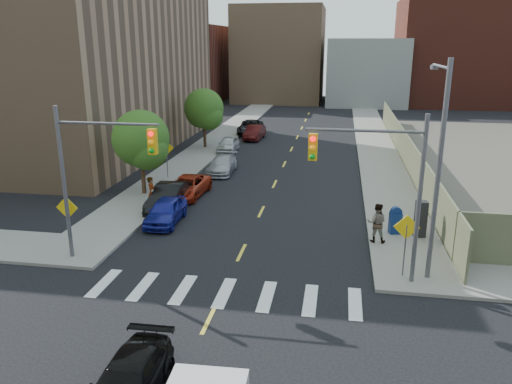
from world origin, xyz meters
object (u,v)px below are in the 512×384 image
(parked_car_grey, at_px, (250,127))
(mailbox, at_px, (395,220))
(parked_car_black, at_px, (168,197))
(parked_car_maroon, at_px, (255,132))
(parked_car_blue, at_px, (166,211))
(pedestrian_west, at_px, (152,193))
(parked_car_red, at_px, (187,187))
(payphone, at_px, (421,219))
(parked_car_silver, at_px, (222,165))
(parked_car_white, at_px, (228,145))
(pedestrian_east, at_px, (377,223))

(parked_car_grey, height_order, mailbox, mailbox)
(parked_car_black, relative_size, parked_car_maroon, 1.05)
(parked_car_blue, xyz_separation_m, pedestrian_west, (-1.44, 1.73, 0.43))
(parked_car_red, bearing_deg, mailbox, -17.26)
(parked_car_maroon, xyz_separation_m, payphone, (12.70, -25.05, 0.37))
(parked_car_silver, relative_size, parked_car_white, 1.10)
(parked_car_blue, distance_m, payphone, 13.37)
(pedestrian_east, bearing_deg, pedestrian_west, -7.39)
(payphone, bearing_deg, parked_car_grey, 106.83)
(parked_car_maroon, distance_m, mailbox, 27.34)
(parked_car_red, xyz_separation_m, payphone, (13.70, -5.05, 0.43))
(parked_car_black, height_order, parked_car_silver, parked_car_black)
(parked_car_grey, bearing_deg, payphone, -67.05)
(parked_car_silver, xyz_separation_m, parked_car_white, (-1.18, 7.27, 0.04))
(parked_car_blue, distance_m, parked_car_silver, 11.15)
(payphone, bearing_deg, mailbox, 158.31)
(parked_car_grey, bearing_deg, mailbox, -68.82)
(parked_car_silver, distance_m, parked_car_white, 7.37)
(parked_car_black, bearing_deg, parked_car_grey, 88.71)
(parked_car_red, xyz_separation_m, parked_car_grey, (0.03, 23.00, 0.08))
(mailbox, xyz_separation_m, payphone, (1.17, -0.26, 0.24))
(parked_car_silver, height_order, pedestrian_east, pedestrian_east)
(parked_car_black, height_order, pedestrian_east, pedestrian_east)
(parked_car_white, height_order, parked_car_grey, parked_car_grey)
(parked_car_black, bearing_deg, parked_car_white, 89.45)
(parked_car_grey, bearing_deg, parked_car_blue, -92.41)
(parked_car_blue, height_order, mailbox, mailbox)
(parked_car_blue, xyz_separation_m, parked_car_silver, (0.55, 11.14, -0.04))
(parked_car_white, distance_m, payphone, 23.26)
(parked_car_white, xyz_separation_m, parked_car_maroon, (1.30, 6.48, 0.02))
(pedestrian_east, bearing_deg, parked_car_grey, -62.74)
(parked_car_black, xyz_separation_m, pedestrian_west, (-0.80, -0.55, 0.37))
(mailbox, height_order, payphone, payphone)
(parked_car_black, xyz_separation_m, parked_car_silver, (1.18, 8.87, -0.10))
(parked_car_blue, bearing_deg, parked_car_black, 103.91)
(parked_car_silver, distance_m, parked_car_maroon, 13.76)
(parked_car_silver, distance_m, mailbox, 16.05)
(pedestrian_west, relative_size, pedestrian_east, 0.99)
(parked_car_white, height_order, payphone, payphone)
(parked_car_silver, height_order, pedestrian_west, pedestrian_west)
(parked_car_red, distance_m, parked_car_silver, 6.31)
(mailbox, height_order, pedestrian_west, pedestrian_west)
(parked_car_black, xyz_separation_m, parked_car_red, (0.30, 2.62, -0.10))
(parked_car_black, distance_m, parked_car_red, 2.64)
(parked_car_grey, bearing_deg, pedestrian_east, -71.53)
(mailbox, distance_m, pedestrian_west, 13.73)
(parked_car_maroon, bearing_deg, payphone, -59.47)
(parked_car_maroon, distance_m, pedestrian_west, 23.27)
(parked_car_white, relative_size, mailbox, 2.84)
(parked_car_grey, relative_size, mailbox, 3.72)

